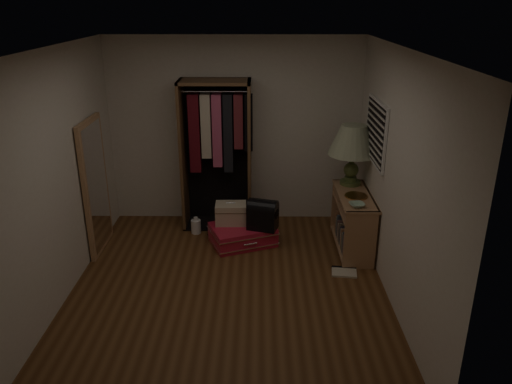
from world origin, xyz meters
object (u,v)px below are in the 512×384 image
at_px(black_bag, 263,214).
at_px(floor_mirror, 96,186).
at_px(open_wardrobe, 217,142).
at_px(white_jug, 196,226).
at_px(table_lamp, 353,141).
at_px(train_case, 231,213).
at_px(pink_suitcase, 243,234).
at_px(console_bookshelf, 353,219).

bearing_deg(black_bag, floor_mirror, -161.35).
distance_m(open_wardrobe, floor_mirror, 1.70).
bearing_deg(white_jug, table_lamp, -1.55).
height_order(floor_mirror, white_jug, floor_mirror).
relative_size(floor_mirror, table_lamp, 2.14).
distance_m(table_lamp, white_jug, 2.41).
bearing_deg(black_bag, table_lamp, 32.18).
height_order(train_case, table_lamp, table_lamp).
bearing_deg(train_case, table_lamp, 4.21).
xyz_separation_m(pink_suitcase, black_bag, (0.26, -0.07, 0.33)).
distance_m(console_bookshelf, black_bag, 1.15).
bearing_deg(train_case, white_jug, 156.20).
bearing_deg(floor_mirror, console_bookshelf, 0.56).
bearing_deg(train_case, console_bookshelf, -8.40).
xyz_separation_m(black_bag, white_jug, (-0.92, 0.37, -0.36)).
relative_size(floor_mirror, white_jug, 7.21).
relative_size(open_wardrobe, pink_suitcase, 2.11).
bearing_deg(open_wardrobe, white_jug, -131.87).
height_order(pink_suitcase, train_case, train_case).
bearing_deg(console_bookshelf, white_jug, 168.96).
xyz_separation_m(pink_suitcase, white_jug, (-0.65, 0.30, -0.02)).
distance_m(open_wardrobe, black_bag, 1.20).
xyz_separation_m(open_wardrobe, table_lamp, (1.77, -0.39, 0.12)).
height_order(black_bag, table_lamp, table_lamp).
relative_size(console_bookshelf, open_wardrobe, 0.55).
bearing_deg(white_jug, console_bookshelf, -11.04).
height_order(console_bookshelf, black_bag, console_bookshelf).
relative_size(open_wardrobe, train_case, 4.95).
bearing_deg(floor_mirror, train_case, 7.81).
distance_m(floor_mirror, table_lamp, 3.30).
bearing_deg(table_lamp, white_jug, 178.45).
height_order(open_wardrobe, pink_suitcase, open_wardrobe).
relative_size(open_wardrobe, black_bag, 4.82).
bearing_deg(train_case, open_wardrobe, 108.83).
xyz_separation_m(floor_mirror, black_bag, (2.09, 0.06, -0.39)).
bearing_deg(floor_mirror, pink_suitcase, 4.19).
height_order(table_lamp, white_jug, table_lamp).
bearing_deg(black_bag, pink_suitcase, -177.89).
bearing_deg(open_wardrobe, pink_suitcase, -60.90).
height_order(console_bookshelf, pink_suitcase, console_bookshelf).
bearing_deg(black_bag, console_bookshelf, 15.29).
distance_m(train_case, black_bag, 0.46).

